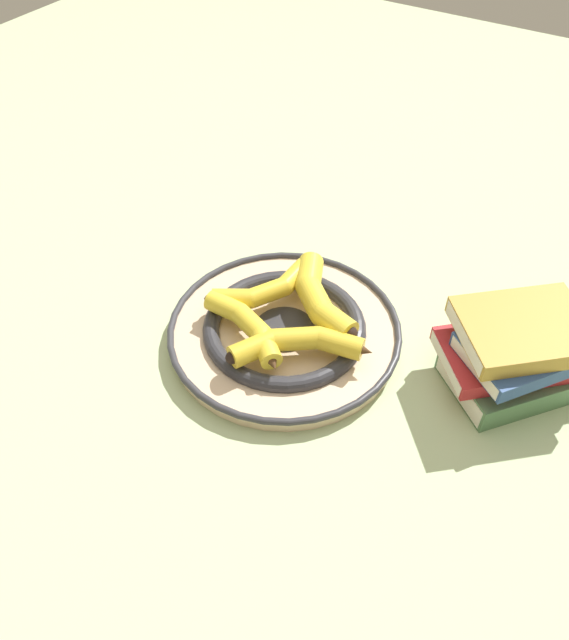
{
  "coord_description": "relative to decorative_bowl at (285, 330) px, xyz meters",
  "views": [
    {
      "loc": [
        0.57,
        0.33,
        0.7
      ],
      "look_at": [
        0.02,
        -0.01,
        0.04
      ],
      "focal_mm": 35.0,
      "sensor_mm": 36.0,
      "label": 1
    }
  ],
  "objects": [
    {
      "name": "ground_plane",
      "position": [
        -0.02,
        0.01,
        -0.02
      ],
      "size": [
        2.8,
        2.8,
        0.0
      ],
      "primitive_type": "plane",
      "color": "#B2C693"
    },
    {
      "name": "decorative_bowl",
      "position": [
        0.0,
        0.0,
        0.0
      ],
      "size": [
        0.35,
        0.35,
        0.04
      ],
      "color": "beige",
      "rests_on": "ground_plane"
    },
    {
      "name": "banana_a",
      "position": [
        -0.03,
        -0.06,
        0.03
      ],
      "size": [
        0.16,
        0.11,
        0.03
      ],
      "rotation": [
        0.0,
        0.0,
        2.61
      ],
      "color": "gold",
      "rests_on": "decorative_bowl"
    },
    {
      "name": "banana_b",
      "position": [
        -0.06,
        0.03,
        0.04
      ],
      "size": [
        0.15,
        0.16,
        0.04
      ],
      "rotation": [
        0.0,
        0.0,
        0.86
      ],
      "color": "yellow",
      "rests_on": "decorative_bowl"
    },
    {
      "name": "banana_c",
      "position": [
        0.04,
        0.05,
        0.04
      ],
      "size": [
        0.13,
        0.18,
        0.03
      ],
      "rotation": [
        0.0,
        0.0,
        -0.94
      ],
      "color": "gold",
      "rests_on": "decorative_bowl"
    },
    {
      "name": "banana_d",
      "position": [
        0.05,
        -0.03,
        0.04
      ],
      "size": [
        0.09,
        0.17,
        0.03
      ],
      "rotation": [
        0.0,
        0.0,
        -1.93
      ],
      "color": "yellow",
      "rests_on": "decorative_bowl"
    },
    {
      "name": "book_stack",
      "position": [
        -0.09,
        0.31,
        0.04
      ],
      "size": [
        0.22,
        0.23,
        0.12
      ],
      "rotation": [
        0.0,
        0.0,
        5.52
      ],
      "color": "#4C754C",
      "rests_on": "ground_plane"
    }
  ]
}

